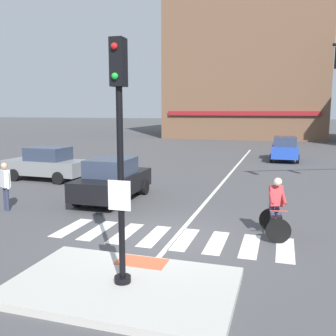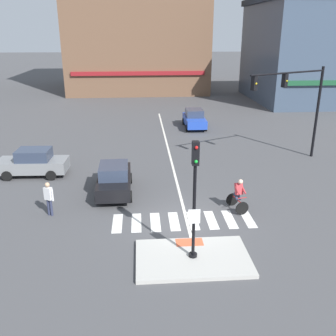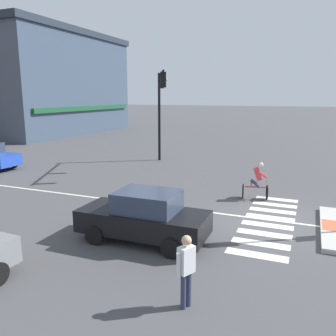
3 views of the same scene
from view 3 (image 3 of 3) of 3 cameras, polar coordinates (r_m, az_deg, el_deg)
name	(u,v)px [view 3 (image 3 of 3)]	position (r m, az deg, el deg)	size (l,w,h in m)	color
ground_plane	(270,221)	(13.57, 16.30, -8.37)	(300.00, 300.00, 0.00)	#474749
tactile_pad_front	(331,225)	(13.50, 25.11, -8.44)	(1.10, 0.60, 0.01)	#DB5B38
crosswalk_stripe_a	(256,255)	(10.79, 14.22, -13.57)	(0.44, 1.80, 0.01)	silver
crosswalk_stripe_b	(261,244)	(11.57, 14.85, -11.82)	(0.44, 1.80, 0.01)	silver
crosswalk_stripe_c	(264,234)	(12.36, 15.40, -10.29)	(0.44, 1.80, 0.01)	silver
crosswalk_stripe_d	(267,225)	(13.17, 15.87, -8.95)	(0.44, 1.80, 0.01)	silver
crosswalk_stripe_e	(270,217)	(13.97, 16.29, -7.75)	(0.44, 1.80, 0.01)	silver
crosswalk_stripe_f	(272,211)	(14.79, 16.66, -6.69)	(0.44, 1.80, 0.01)	silver
crosswalk_stripe_g	(275,205)	(15.61, 16.99, -5.74)	(0.44, 1.80, 0.01)	silver
crosswalk_stripe_h	(277,199)	(16.43, 17.29, -4.89)	(0.44, 1.80, 0.01)	silver
lane_centre_line	(55,192)	(17.64, -17.95, -3.80)	(0.14, 28.00, 0.01)	silver
traffic_light_mast	(160,100)	(22.76, -1.25, 11.10)	(5.63, 2.84, 6.08)	black
building_corner_right	(36,84)	(47.70, -20.76, 12.74)	(20.51, 15.49, 11.99)	#3D4C60
car_black_westbound_near	(144,216)	(11.15, -3.90, -7.89)	(1.89, 4.13, 1.64)	black
cyclist	(257,180)	(16.02, 14.31, -1.92)	(0.88, 1.21, 1.68)	black
pedestrian_at_curb_left	(186,266)	(7.77, 2.99, -15.62)	(0.50, 0.35, 1.67)	#2D334C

